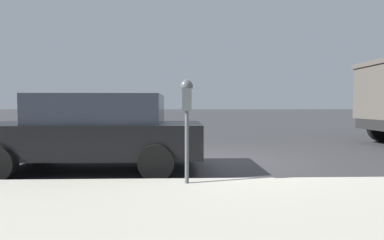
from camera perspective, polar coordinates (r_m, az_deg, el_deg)
ground_plane at (r=7.16m, az=4.90°, el=-7.87°), size 220.00×220.00×0.00m
parking_meter at (r=4.49m, az=-1.00°, el=3.02°), size 0.21×0.19×1.56m
car_black at (r=6.40m, az=-18.03°, el=-1.97°), size 2.01×4.43×1.54m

